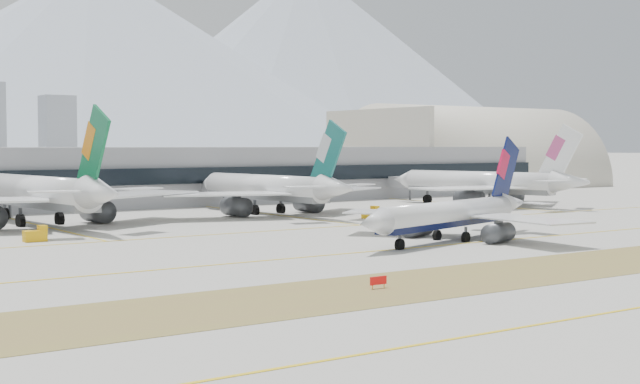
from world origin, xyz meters
TOP-DOWN VIEW (x-y plane):
  - ground at (0.00, 0.00)m, footprint 3000.00×3000.00m
  - taxiing_airliner at (18.58, -0.70)m, footprint 50.25×42.77m
  - widebody_eva at (-28.14, 63.76)m, footprint 63.74×62.61m
  - widebody_cathay at (23.11, 63.52)m, footprint 58.87×57.70m
  - widebody_china_air at (83.11, 55.93)m, footprint 56.91×56.76m
  - terminal at (0.00, 114.84)m, footprint 280.00×43.10m
  - hangar at (154.56, 135.00)m, footprint 91.00×60.00m
  - hold_sign_left at (-22.05, -32.00)m, footprint 2.20×0.15m
  - gse_b at (-37.82, 36.43)m, footprint 3.55×2.00m
  - gse_c at (34.84, 41.89)m, footprint 3.55×2.00m

SIDE VIEW (x-z plane):
  - ground at x=0.00m, z-range 0.00..0.00m
  - hangar at x=154.56m, z-range -29.86..30.14m
  - hold_sign_left at x=-22.05m, z-range 0.20..1.55m
  - gse_b at x=-37.82m, z-range -0.25..2.35m
  - gse_c at x=34.84m, z-range -0.25..2.35m
  - taxiing_airliner at x=18.58m, z-range -4.47..12.81m
  - widebody_china_air at x=83.11m, z-range -4.90..16.01m
  - widebody_cathay at x=23.11m, z-range -4.92..16.10m
  - widebody_eva at x=-28.14m, z-range -5.34..17.46m
  - terminal at x=0.00m, z-range 0.00..15.00m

